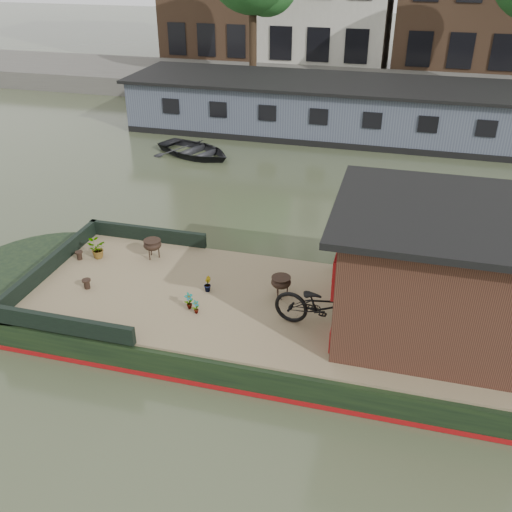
% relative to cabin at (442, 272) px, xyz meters
% --- Properties ---
extents(ground, '(120.00, 120.00, 0.00)m').
position_rel_cabin_xyz_m(ground, '(-2.19, 0.00, -1.88)').
color(ground, '#2E3521').
rests_on(ground, ground).
extents(houseboat_hull, '(14.01, 4.02, 0.60)m').
position_rel_cabin_xyz_m(houseboat_hull, '(-3.52, 0.00, -1.60)').
color(houseboat_hull, black).
rests_on(houseboat_hull, ground).
extents(houseboat_deck, '(11.80, 3.80, 0.05)m').
position_rel_cabin_xyz_m(houseboat_deck, '(-2.19, 0.00, -1.25)').
color(houseboat_deck, '#776549').
rests_on(houseboat_deck, houseboat_hull).
extents(bow_bulwark, '(3.00, 4.00, 0.35)m').
position_rel_cabin_xyz_m(bow_bulwark, '(-7.25, 0.00, -1.05)').
color(bow_bulwark, black).
rests_on(bow_bulwark, houseboat_deck).
extents(cabin, '(4.00, 3.50, 2.42)m').
position_rel_cabin_xyz_m(cabin, '(0.00, 0.00, 0.00)').
color(cabin, black).
rests_on(cabin, houseboat_deck).
extents(bicycle, '(2.01, 0.94, 1.02)m').
position_rel_cabin_xyz_m(bicycle, '(-1.99, -0.57, -0.72)').
color(bicycle, black).
rests_on(bicycle, houseboat_deck).
extents(potted_plant_a, '(0.22, 0.22, 0.35)m').
position_rel_cabin_xyz_m(potted_plant_a, '(-4.65, -0.58, -1.05)').
color(potted_plant_a, brown).
rests_on(potted_plant_a, houseboat_deck).
extents(potted_plant_b, '(0.20, 0.22, 0.32)m').
position_rel_cabin_xyz_m(potted_plant_b, '(-4.52, 0.13, -1.07)').
color(potted_plant_b, brown).
rests_on(potted_plant_b, houseboat_deck).
extents(potted_plant_c, '(0.50, 0.47, 0.45)m').
position_rel_cabin_xyz_m(potted_plant_c, '(-7.42, 0.81, -1.00)').
color(potted_plant_c, maroon).
rests_on(potted_plant_c, houseboat_deck).
extents(potted_plant_d, '(0.37, 0.37, 0.49)m').
position_rel_cabin_xyz_m(potted_plant_d, '(-1.99, 1.70, -0.98)').
color(potted_plant_d, brown).
rests_on(potted_plant_d, houseboat_deck).
extents(potted_plant_e, '(0.17, 0.19, 0.29)m').
position_rel_cabin_xyz_m(potted_plant_e, '(-4.46, -0.70, -1.08)').
color(potted_plant_e, maroon).
rests_on(potted_plant_e, houseboat_deck).
extents(brazier_front, '(0.51, 0.51, 0.45)m').
position_rel_cabin_xyz_m(brazier_front, '(-3.00, 0.33, -1.00)').
color(brazier_front, black).
rests_on(brazier_front, houseboat_deck).
extents(brazier_rear, '(0.53, 0.53, 0.45)m').
position_rel_cabin_xyz_m(brazier_rear, '(-6.19, 1.15, -1.00)').
color(brazier_rear, black).
rests_on(brazier_rear, houseboat_deck).
extents(bollard_port, '(0.17, 0.17, 0.20)m').
position_rel_cabin_xyz_m(bollard_port, '(-7.79, 0.64, -1.13)').
color(bollard_port, black).
rests_on(bollard_port, houseboat_deck).
extents(bollard_stbd, '(0.18, 0.18, 0.21)m').
position_rel_cabin_xyz_m(bollard_stbd, '(-6.99, -0.43, -1.12)').
color(bollard_stbd, black).
rests_on(bollard_stbd, houseboat_deck).
extents(dinghy, '(3.79, 3.34, 0.65)m').
position_rel_cabin_xyz_m(dinghy, '(-8.44, 9.86, -1.55)').
color(dinghy, black).
rests_on(dinghy, ground).
extents(far_houseboat, '(20.40, 4.40, 2.11)m').
position_rel_cabin_xyz_m(far_houseboat, '(-2.19, 14.00, -0.91)').
color(far_houseboat, '#464F5E').
rests_on(far_houseboat, ground).
extents(quay, '(60.00, 6.00, 0.90)m').
position_rel_cabin_xyz_m(quay, '(-2.19, 20.50, -1.43)').
color(quay, '#47443F').
rests_on(quay, ground).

